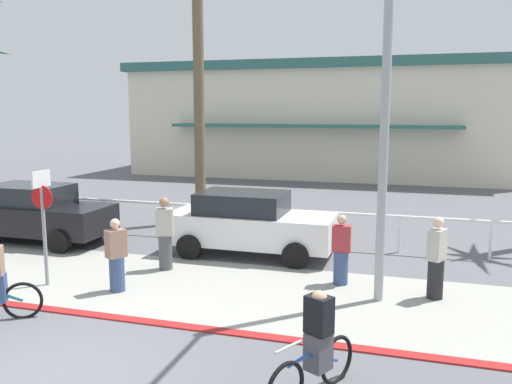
{
  "coord_description": "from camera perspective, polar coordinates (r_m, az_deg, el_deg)",
  "views": [
    {
      "loc": [
        4.91,
        -6.05,
        3.86
      ],
      "look_at": [
        1.27,
        6.0,
        1.89
      ],
      "focal_mm": 37.22,
      "sensor_mm": 36.0,
      "label": 1
    }
  ],
  "objects": [
    {
      "name": "ground_plane",
      "position": [
        17.23,
        -0.19,
        -4.08
      ],
      "size": [
        80.0,
        80.0,
        0.0
      ],
      "primitive_type": "plane",
      "color": "#5B5B60"
    },
    {
      "name": "pedestrian_3",
      "position": [
        13.0,
        -9.75,
        -4.73
      ],
      "size": [
        0.46,
        0.41,
        1.79
      ],
      "color": "#4C4C51",
      "rests_on": "ground"
    },
    {
      "name": "cyclist_blue_0",
      "position": [
        7.5,
        6.48,
        -16.17
      ],
      "size": [
        0.91,
        1.63,
        1.5
      ],
      "color": "black",
      "rests_on": "ground"
    },
    {
      "name": "pedestrian_1",
      "position": [
        11.91,
        9.13,
        -6.49
      ],
      "size": [
        0.41,
        0.33,
        1.59
      ],
      "color": "#384C7A",
      "rests_on": "ground"
    },
    {
      "name": "car_black_1",
      "position": [
        16.81,
        -22.65,
        -2.07
      ],
      "size": [
        4.4,
        2.02,
        1.69
      ],
      "color": "black",
      "rests_on": "ground"
    },
    {
      "name": "pedestrian_2",
      "position": [
        11.7,
        -14.77,
        -6.94
      ],
      "size": [
        0.44,
        0.48,
        1.6
      ],
      "color": "#384C7A",
      "rests_on": "ground"
    },
    {
      "name": "car_white_2",
      "position": [
        14.15,
        -0.72,
        -3.33
      ],
      "size": [
        4.4,
        2.02,
        1.69
      ],
      "color": "white",
      "rests_on": "ground"
    },
    {
      "name": "sidewalk_strip",
      "position": [
        12.0,
        -8.45,
        -9.94
      ],
      "size": [
        44.0,
        4.0,
        0.02
      ],
      "primitive_type": "cube",
      "color": "#9E9E93",
      "rests_on": "ground"
    },
    {
      "name": "streetlight_curb",
      "position": [
        10.41,
        13.72,
        10.91
      ],
      "size": [
        0.24,
        2.54,
        7.5
      ],
      "color": "#9EA0A5",
      "rests_on": "ground"
    },
    {
      "name": "building_backdrop",
      "position": [
        34.43,
        7.85,
        7.82
      ],
      "size": [
        22.38,
        13.31,
        6.52
      ],
      "color": "beige",
      "rests_on": "ground"
    },
    {
      "name": "pedestrian_0",
      "position": [
        11.48,
        18.81,
        -7.06
      ],
      "size": [
        0.43,
        0.47,
        1.73
      ],
      "color": "#232326",
      "rests_on": "ground"
    },
    {
      "name": "curb_paint",
      "position": [
        10.35,
        -13.29,
        -13.19
      ],
      "size": [
        44.0,
        0.24,
        0.03
      ],
      "primitive_type": "cube",
      "color": "maroon",
      "rests_on": "ground"
    },
    {
      "name": "stop_sign_bike_lane",
      "position": [
        12.4,
        -21.92,
        -1.92
      ],
      "size": [
        0.52,
        0.56,
        2.56
      ],
      "color": "gray",
      "rests_on": "ground"
    },
    {
      "name": "rail_fence",
      "position": [
        15.65,
        -1.8,
        -2.26
      ],
      "size": [
        27.55,
        0.08,
        1.04
      ],
      "color": "white",
      "rests_on": "ground"
    },
    {
      "name": "palm_tree_2",
      "position": [
        18.38,
        -6.3,
        18.96
      ],
      "size": [
        3.26,
        2.92,
        9.63
      ],
      "color": "brown",
      "rests_on": "ground"
    }
  ]
}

